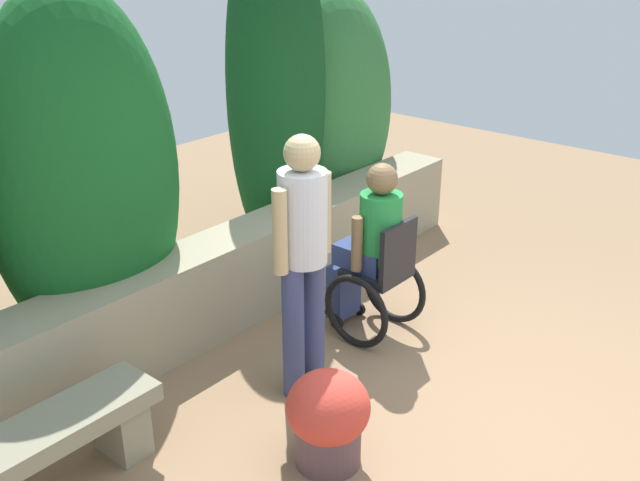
# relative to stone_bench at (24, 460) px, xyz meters

# --- Properties ---
(ground_plane) EXTENTS (12.33, 12.33, 0.00)m
(ground_plane) POSITION_rel_stone_bench_xyz_m (2.16, -1.46, -0.31)
(ground_plane) COLOR #917051
(stone_retaining_wall) EXTENTS (5.16, 0.43, 0.70)m
(stone_retaining_wall) POSITION_rel_stone_bench_xyz_m (2.16, 0.65, 0.04)
(stone_retaining_wall) COLOR tan
(stone_retaining_wall) RESTS_ON ground
(hedge_backdrop) EXTENTS (5.53, 1.29, 3.08)m
(hedge_backdrop) POSITION_rel_stone_bench_xyz_m (2.15, 1.20, 0.98)
(hedge_backdrop) COLOR #1B4C11
(hedge_backdrop) RESTS_ON ground
(stone_bench) EXTENTS (1.53, 0.36, 0.45)m
(stone_bench) POSITION_rel_stone_bench_xyz_m (0.00, 0.00, 0.00)
(stone_bench) COLOR gray
(stone_bench) RESTS_ON ground
(person_in_wheelchair) EXTENTS (0.53, 0.66, 1.33)m
(person_in_wheelchair) POSITION_rel_stone_bench_xyz_m (2.60, -0.29, 0.32)
(person_in_wheelchair) COLOR black
(person_in_wheelchair) RESTS_ON ground
(person_standing_companion) EXTENTS (0.49, 0.30, 1.72)m
(person_standing_companion) POSITION_rel_stone_bench_xyz_m (1.74, -0.38, 0.69)
(person_standing_companion) COLOR #3A426D
(person_standing_companion) RESTS_ON ground
(flower_pot_terracotta_by_wall) EXTENTS (0.47, 0.47, 0.58)m
(flower_pot_terracotta_by_wall) POSITION_rel_stone_bench_xyz_m (1.28, -0.97, -0.00)
(flower_pot_terracotta_by_wall) COLOR brown
(flower_pot_terracotta_by_wall) RESTS_ON ground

